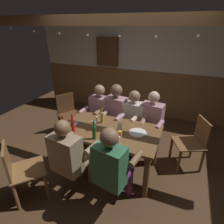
# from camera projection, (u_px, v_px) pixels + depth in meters

# --- Properties ---
(ground_plane) EXTENTS (7.05, 7.05, 0.00)m
(ground_plane) POSITION_uv_depth(u_px,v_px,m) (108.00, 170.00, 3.13)
(ground_plane) COLOR #4C331E
(back_wall_upper) EXTENTS (5.87, 0.12, 1.19)m
(back_wall_upper) POSITION_uv_depth(u_px,v_px,m) (148.00, 45.00, 4.44)
(back_wall_upper) COLOR silver
(back_wall_wainscot) EXTENTS (5.87, 0.12, 1.18)m
(back_wall_wainscot) POSITION_uv_depth(u_px,v_px,m) (144.00, 92.00, 4.95)
(back_wall_wainscot) COLOR brown
(back_wall_wainscot) RESTS_ON ground_plane
(ceiling_beam) EXTENTS (5.28, 0.14, 0.16)m
(ceiling_beam) POSITION_uv_depth(u_px,v_px,m) (121.00, 20.00, 2.59)
(ceiling_beam) COLOR brown
(dining_table) EXTENTS (1.53, 0.87, 0.75)m
(dining_table) POSITION_uv_depth(u_px,v_px,m) (110.00, 136.00, 2.93)
(dining_table) COLOR brown
(dining_table) RESTS_ON ground_plane
(person_0) EXTENTS (0.54, 0.55, 1.20)m
(person_0) POSITION_uv_depth(u_px,v_px,m) (98.00, 112.00, 3.65)
(person_0) COLOR #B78493
(person_0) RESTS_ON ground_plane
(person_1) EXTENTS (0.57, 0.59, 1.25)m
(person_1) POSITION_uv_depth(u_px,v_px,m) (114.00, 114.00, 3.53)
(person_1) COLOR #B78493
(person_1) RESTS_ON ground_plane
(person_2) EXTENTS (0.53, 0.55, 1.17)m
(person_2) POSITION_uv_depth(u_px,v_px,m) (132.00, 119.00, 3.42)
(person_2) COLOR silver
(person_2) RESTS_ON ground_plane
(person_3) EXTENTS (0.56, 0.57, 1.20)m
(person_3) POSITION_uv_depth(u_px,v_px,m) (150.00, 122.00, 3.30)
(person_3) COLOR #B78493
(person_3) RESTS_ON ground_plane
(person_4) EXTENTS (0.58, 0.58, 1.21)m
(person_4) POSITION_uv_depth(u_px,v_px,m) (70.00, 155.00, 2.46)
(person_4) COLOR #997F60
(person_4) RESTS_ON ground_plane
(person_5) EXTENTS (0.55, 0.58, 1.24)m
(person_5) POSITION_uv_depth(u_px,v_px,m) (113.00, 166.00, 2.24)
(person_5) COLOR #33724C
(person_5) RESTS_ON ground_plane
(chair_empty_near_right) EXTENTS (0.60, 0.60, 0.88)m
(chair_empty_near_right) POSITION_uv_depth(u_px,v_px,m) (69.00, 113.00, 4.06)
(chair_empty_near_right) COLOR brown
(chair_empty_near_right) RESTS_ON ground_plane
(chair_empty_near_left) EXTENTS (0.62, 0.62, 0.88)m
(chair_empty_near_left) POSITION_uv_depth(u_px,v_px,m) (20.00, 170.00, 2.47)
(chair_empty_near_left) COLOR brown
(chair_empty_near_left) RESTS_ON ground_plane
(chair_empty_far_end) EXTENTS (0.58, 0.58, 0.88)m
(chair_empty_far_end) POSITION_uv_depth(u_px,v_px,m) (193.00, 142.00, 3.06)
(chair_empty_far_end) COLOR brown
(chair_empty_far_end) RESTS_ON ground_plane
(table_candle) EXTENTS (0.04, 0.04, 0.08)m
(table_candle) POSITION_uv_depth(u_px,v_px,m) (97.00, 119.00, 3.12)
(table_candle) COLOR #F9E08C
(table_candle) RESTS_ON dining_table
(condiment_caddy) EXTENTS (0.14, 0.10, 0.05)m
(condiment_caddy) POSITION_uv_depth(u_px,v_px,m) (73.00, 124.00, 2.99)
(condiment_caddy) COLOR #B2B7BC
(condiment_caddy) RESTS_ON dining_table
(plate_0) EXTENTS (0.26, 0.26, 0.01)m
(plate_0) POSITION_uv_depth(u_px,v_px,m) (138.00, 133.00, 2.78)
(plate_0) COLOR white
(plate_0) RESTS_ON dining_table
(bottle_0) EXTENTS (0.06, 0.06, 0.27)m
(bottle_0) POSITION_uv_depth(u_px,v_px,m) (102.00, 117.00, 3.04)
(bottle_0) COLOR gold
(bottle_0) RESTS_ON dining_table
(bottle_1) EXTENTS (0.06, 0.06, 0.30)m
(bottle_1) POSITION_uv_depth(u_px,v_px,m) (73.00, 125.00, 2.77)
(bottle_1) COLOR red
(bottle_1) RESTS_ON dining_table
(bottle_2) EXTENTS (0.05, 0.05, 0.29)m
(bottle_2) POSITION_uv_depth(u_px,v_px,m) (94.00, 132.00, 2.60)
(bottle_2) COLOR #195923
(bottle_2) RESTS_ON dining_table
(bottle_3) EXTENTS (0.07, 0.07, 0.23)m
(bottle_3) POSITION_uv_depth(u_px,v_px,m) (63.00, 124.00, 2.86)
(bottle_3) COLOR #593314
(bottle_3) RESTS_ON dining_table
(pint_glass_0) EXTENTS (0.06, 0.06, 0.14)m
(pint_glass_0) POSITION_uv_depth(u_px,v_px,m) (120.00, 135.00, 2.60)
(pint_glass_0) COLOR gold
(pint_glass_0) RESTS_ON dining_table
(pint_glass_1) EXTENTS (0.07, 0.07, 0.12)m
(pint_glass_1) POSITION_uv_depth(u_px,v_px,m) (118.00, 140.00, 2.50)
(pint_glass_1) COLOR white
(pint_glass_1) RESTS_ON dining_table
(pint_glass_2) EXTENTS (0.07, 0.07, 0.15)m
(pint_glass_2) POSITION_uv_depth(u_px,v_px,m) (120.00, 128.00, 2.77)
(pint_glass_2) COLOR white
(pint_glass_2) RESTS_ON dining_table
(pint_glass_3) EXTENTS (0.06, 0.06, 0.12)m
(pint_glass_3) POSITION_uv_depth(u_px,v_px,m) (66.00, 131.00, 2.73)
(pint_glass_3) COLOR gold
(pint_glass_3) RESTS_ON dining_table
(pint_glass_4) EXTENTS (0.07, 0.07, 0.15)m
(pint_glass_4) POSITION_uv_depth(u_px,v_px,m) (94.00, 125.00, 2.84)
(pint_glass_4) COLOR white
(pint_glass_4) RESTS_ON dining_table
(wall_dart_cabinet) EXTENTS (0.56, 0.15, 0.70)m
(wall_dart_cabinet) POSITION_uv_depth(u_px,v_px,m) (107.00, 51.00, 4.74)
(wall_dart_cabinet) COLOR brown
(string_lights) EXTENTS (4.15, 0.04, 0.13)m
(string_lights) POSITION_uv_depth(u_px,v_px,m) (120.00, 33.00, 2.62)
(string_lights) COLOR #F9EAB2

